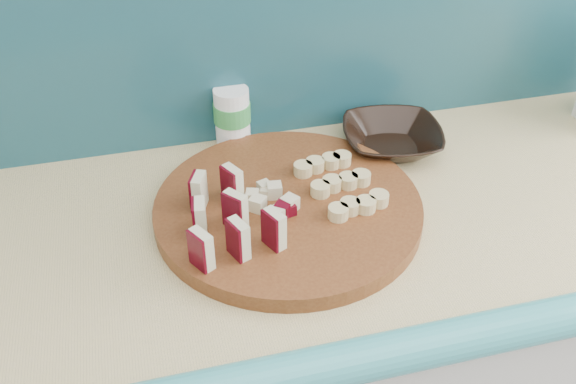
% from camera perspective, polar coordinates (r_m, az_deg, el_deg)
% --- Properties ---
extents(kitchen_counter, '(2.20, 0.63, 0.91)m').
position_cam_1_polar(kitchen_counter, '(1.44, 9.03, -15.15)').
color(kitchen_counter, silver).
rests_on(kitchen_counter, ground).
extents(backsplash, '(2.20, 0.02, 0.50)m').
position_cam_1_polar(backsplash, '(1.24, 7.09, 16.61)').
color(backsplash, teal).
rests_on(backsplash, kitchen_counter).
extents(cutting_board, '(0.51, 0.51, 0.03)m').
position_cam_1_polar(cutting_board, '(1.06, 0.00, -1.46)').
color(cutting_board, '#4E2510').
rests_on(cutting_board, kitchen_counter).
extents(apple_wedges, '(0.14, 0.19, 0.06)m').
position_cam_1_polar(apple_wedges, '(0.98, -5.61, -2.18)').
color(apple_wedges, beige).
rests_on(apple_wedges, cutting_board).
extents(apple_chunks, '(0.07, 0.07, 0.02)m').
position_cam_1_polar(apple_chunks, '(1.04, -1.34, -0.78)').
color(apple_chunks, beige).
rests_on(apple_chunks, cutting_board).
extents(banana_slices, '(0.13, 0.18, 0.02)m').
position_cam_1_polar(banana_slices, '(1.08, 4.62, 0.78)').
color(banana_slices, tan).
rests_on(banana_slices, cutting_board).
extents(brown_bowl, '(0.22, 0.22, 0.05)m').
position_cam_1_polar(brown_bowl, '(1.24, 9.21, 4.72)').
color(brown_bowl, black).
rests_on(brown_bowl, kitchen_counter).
extents(canister, '(0.07, 0.07, 0.11)m').
position_cam_1_polar(canister, '(1.23, -4.99, 6.79)').
color(canister, white).
rests_on(canister, kitchen_counter).
extents(banana_peel, '(0.21, 0.18, 0.01)m').
position_cam_1_polar(banana_peel, '(1.10, -3.92, -0.63)').
color(banana_peel, gold).
rests_on(banana_peel, kitchen_counter).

